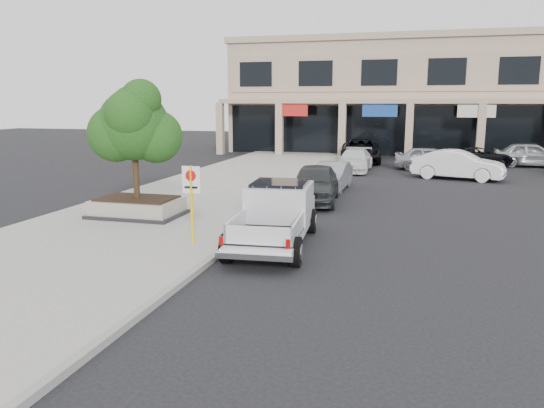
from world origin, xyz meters
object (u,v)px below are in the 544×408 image
Objects in this scene: planter at (138,207)px; lot_car_d at (476,157)px; curb_car_c at (355,160)px; curb_car_d at (361,151)px; no_parking_sign at (192,194)px; curb_car_a at (315,183)px; planter_tree at (139,126)px; lot_car_a at (430,158)px; lot_car_e at (532,155)px; pickup_truck at (274,216)px; lot_car_b at (458,165)px; curb_car_b at (331,176)px.

lot_car_d is (13.54, 20.40, 0.20)m from planter.
curb_car_d is at bearing 92.52° from curb_car_c.
no_parking_sign reaches higher than curb_car_d.
curb_car_a is 10.85m from curb_car_c.
planter_tree is 24.44m from lot_car_d.
lot_car_e is (6.50, 3.63, 0.07)m from lot_car_a.
pickup_truck is 0.97× the size of curb_car_d.
curb_car_d reaches higher than planter.
curb_car_a is at bearing 75.77° from no_parking_sign.
planter_tree is 1.74× the size of no_parking_sign.
planter is at bearing -131.03° from planter_tree.
lot_car_b is (5.94, -1.92, 0.12)m from curb_car_c.
curb_car_a is 1.17× the size of curb_car_b.
curb_car_a is (5.46, 4.93, -2.60)m from planter_tree.
curb_car_a is at bearing 42.08° from planter_tree.
planter is 10.22m from curb_car_b.
lot_car_e reaches higher than planter.
curb_car_d is (2.33, 24.15, -0.81)m from no_parking_sign.
curb_car_c is at bearing 118.56° from lot_car_e.
lot_car_e is (11.47, 16.26, -0.00)m from curb_car_a.
lot_car_b is (8.44, 17.09, -0.82)m from no_parking_sign.
no_parking_sign is 0.48× the size of curb_car_a.
lot_car_b is (11.84, 13.86, -2.60)m from planter_tree.
curb_car_d reaches higher than curb_car_c.
lot_car_e is (13.54, 24.42, -0.82)m from no_parking_sign.
lot_car_a is (4.78, 9.30, 0.07)m from curb_car_b.
lot_car_a reaches higher than curb_car_c.
curb_car_b is 10.46m from lot_car_a.
curb_car_c is 8.74m from lot_car_d.
no_parking_sign reaches higher than pickup_truck.
lot_car_b is 1.02× the size of lot_car_d.
curb_car_b is 0.94× the size of lot_car_a.
lot_car_a is at bearing 59.20° from planter.
curb_car_a is at bearing 158.09° from lot_car_b.
lot_car_e is (17.07, 21.35, 0.34)m from planter.
lot_car_e is (16.93, 21.19, -2.60)m from planter_tree.
curb_car_c is at bearing 69.27° from planter.
planter_tree reaches higher than lot_car_b.
lot_car_a is at bearing 22.11° from curb_car_c.
planter_tree is at bearing 121.61° from lot_car_d.
lot_car_e is (5.10, 7.33, 0.01)m from lot_car_b.
lot_car_d is (10.02, 23.48, -0.96)m from no_parking_sign.
planter_tree is at bearing 48.97° from planter.
curb_car_d is at bearing 74.47° from planter.
no_parking_sign is 0.48× the size of lot_car_e.
lot_car_a reaches higher than lot_car_d.
curb_car_d is (0.11, 23.22, -0.08)m from pickup_truck.
curb_car_c is 5.15m from curb_car_d.
no_parking_sign is at bearing -41.09° from planter.
planter is 0.56× the size of pickup_truck.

